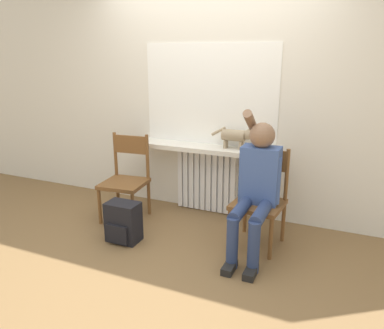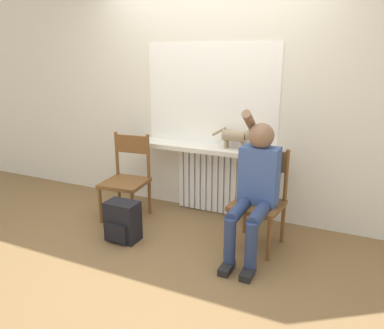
% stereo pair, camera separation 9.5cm
% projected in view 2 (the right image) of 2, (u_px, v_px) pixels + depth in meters
% --- Properties ---
extents(ground_plane, '(12.00, 12.00, 0.00)m').
position_uv_depth(ground_plane, '(157.00, 257.00, 3.30)').
color(ground_plane, brown).
extents(wall_with_window, '(7.00, 0.06, 2.70)m').
position_uv_depth(wall_with_window, '(212.00, 91.00, 3.99)').
color(wall_with_window, silver).
rests_on(wall_with_window, ground_plane).
extents(radiator, '(0.70, 0.08, 0.73)m').
position_uv_depth(radiator, '(208.00, 180.00, 4.20)').
color(radiator, white).
rests_on(radiator, ground_plane).
extents(windowsill, '(1.55, 0.28, 0.05)m').
position_uv_depth(windowsill, '(205.00, 149.00, 4.01)').
color(windowsill, silver).
rests_on(windowsill, radiator).
extents(window_glass, '(1.48, 0.01, 1.06)m').
position_uv_depth(window_glass, '(210.00, 95.00, 3.97)').
color(window_glass, white).
rests_on(window_glass, windowsill).
extents(chair_left, '(0.48, 0.48, 0.91)m').
position_uv_depth(chair_left, '(127.00, 177.00, 4.02)').
color(chair_left, brown).
rests_on(chair_left, ground_plane).
extents(chair_right, '(0.48, 0.48, 0.91)m').
position_uv_depth(chair_right, '(259.00, 199.00, 3.43)').
color(chair_right, brown).
rests_on(chair_right, ground_plane).
extents(person, '(0.36, 1.04, 1.27)m').
position_uv_depth(person, '(256.00, 183.00, 3.26)').
color(person, navy).
rests_on(person, ground_plane).
extents(cat, '(0.45, 0.12, 0.23)m').
position_uv_depth(cat, '(237.00, 136.00, 3.85)').
color(cat, '#9E896B').
rests_on(cat, windowsill).
extents(backpack, '(0.31, 0.23, 0.39)m').
position_uv_depth(backpack, '(123.00, 222.00, 3.57)').
color(backpack, black).
rests_on(backpack, ground_plane).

